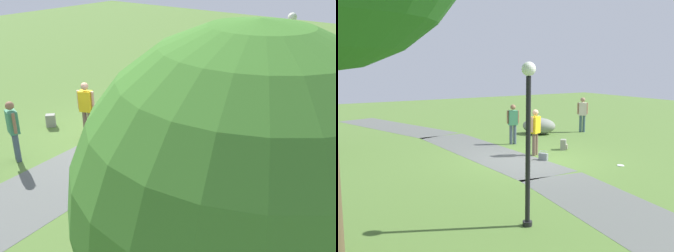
{
  "view_description": "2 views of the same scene",
  "coord_description": "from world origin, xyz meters",
  "views": [
    {
      "loc": [
        7.54,
        7.91,
        5.15
      ],
      "look_at": [
        -0.2,
        1.94,
        0.78
      ],
      "focal_mm": 42.73,
      "sensor_mm": 36.0,
      "label": 1
    },
    {
      "loc": [
        -11.2,
        7.64,
        3.3
      ],
      "look_at": [
        0.08,
        0.91,
        1.25
      ],
      "focal_mm": 42.6,
      "sensor_mm": 36.0,
      "label": 2
    }
  ],
  "objects": [
    {
      "name": "handbag_on_grass",
      "position": [
        -0.31,
        -0.37,
        0.14
      ],
      "size": [
        0.36,
        0.36,
        0.31
      ],
      "color": "gray",
      "rests_on": "ground"
    },
    {
      "name": "woman_with_handbag",
      "position": [
        0.45,
        -0.55,
        0.97
      ],
      "size": [
        0.36,
        0.48,
        1.68
      ],
      "color": "brown",
      "rests_on": "ground"
    },
    {
      "name": "footpath_segment_near",
      "position": [
        -6.04,
        1.16,
        0.0
      ],
      "size": [
        8.21,
        3.19,
        0.01
      ],
      "color": "#585B56",
      "rests_on": "ground"
    },
    {
      "name": "ground_plane",
      "position": [
        0.0,
        0.0,
        0.0
      ],
      "size": [
        48.0,
        48.0,
        0.0
      ],
      "primitive_type": "plane",
      "color": "#4F7131"
    },
    {
      "name": "spare_backpack_on_lawn",
      "position": [
        0.66,
        -2.04,
        0.19
      ],
      "size": [
        0.35,
        0.35,
        0.4
      ],
      "color": "gray",
      "rests_on": "ground"
    },
    {
      "name": "footpath_segment_mid",
      "position": [
        1.93,
        0.77,
        0.0
      ],
      "size": [
        8.07,
        2.43,
        0.01
      ],
      "color": "#585B56",
      "rests_on": "ground"
    },
    {
      "name": "young_tree_near_path",
      "position": [
        5.01,
        6.74,
        3.3
      ],
      "size": [
        2.81,
        2.81,
        4.72
      ],
      "color": "brown",
      "rests_on": "ground"
    },
    {
      "name": "lamp_post",
      "position": [
        -4.74,
        3.27,
        2.08
      ],
      "size": [
        0.28,
        0.28,
        3.35
      ],
      "color": "black",
      "rests_on": "ground"
    },
    {
      "name": "man_near_boulder",
      "position": [
        2.58,
        -0.92,
        0.96
      ],
      "size": [
        0.34,
        0.5,
        1.65
      ],
      "color": "#445266",
      "rests_on": "ground"
    },
    {
      "name": "frisbee_on_grass",
      "position": [
        -2.24,
        -2.08,
        0.01
      ],
      "size": [
        0.23,
        0.23,
        0.02
      ],
      "color": "white",
      "rests_on": "ground"
    }
  ]
}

